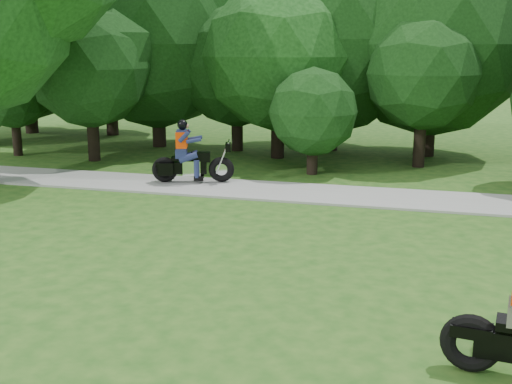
# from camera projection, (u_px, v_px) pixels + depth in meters

# --- Properties ---
(ground) EXTENTS (100.00, 100.00, 0.00)m
(ground) POSITION_uv_depth(u_px,v_px,m) (284.00, 322.00, 9.09)
(ground) COLOR #215317
(ground) RESTS_ON ground
(walkway) EXTENTS (60.00, 2.20, 0.06)m
(walkway) POSITION_uv_depth(u_px,v_px,m) (354.00, 196.00, 16.60)
(walkway) COLOR #989893
(walkway) RESTS_ON ground
(tree_line) EXTENTS (39.81, 11.85, 7.69)m
(tree_line) POSITION_uv_depth(u_px,v_px,m) (334.00, 51.00, 22.60)
(tree_line) COLOR black
(tree_line) RESTS_ON ground
(touring_motorcycle) EXTENTS (2.28, 1.17, 1.77)m
(touring_motorcycle) POSITION_uv_depth(u_px,v_px,m) (188.00, 160.00, 18.00)
(touring_motorcycle) COLOR black
(touring_motorcycle) RESTS_ON walkway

